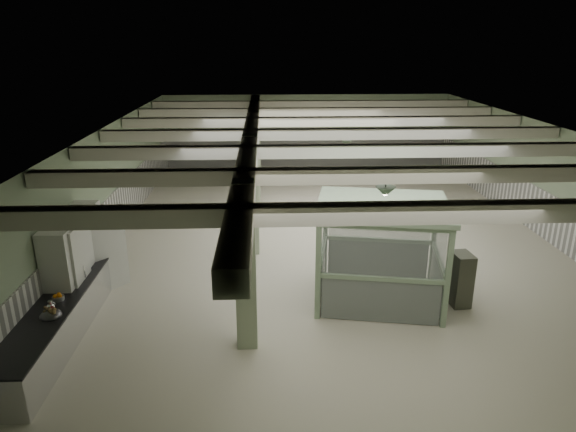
{
  "coord_description": "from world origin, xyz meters",
  "views": [
    {
      "loc": [
        -2.06,
        -15.48,
        6.15
      ],
      "look_at": [
        -1.44,
        -1.45,
        1.3
      ],
      "focal_mm": 32.0,
      "sensor_mm": 36.0,
      "label": 1
    }
  ],
  "objects_px": {
    "walkin_cooler": "(77,259)",
    "guard_booth": "(381,235)",
    "filing_cabinet": "(460,279)",
    "prep_counter": "(59,320)"
  },
  "relations": [
    {
      "from": "prep_counter",
      "to": "guard_booth",
      "type": "bearing_deg",
      "value": 12.11
    },
    {
      "from": "prep_counter",
      "to": "walkin_cooler",
      "type": "height_order",
      "value": "walkin_cooler"
    },
    {
      "from": "prep_counter",
      "to": "filing_cabinet",
      "type": "relative_size",
      "value": 3.98
    },
    {
      "from": "guard_booth",
      "to": "filing_cabinet",
      "type": "height_order",
      "value": "guard_booth"
    },
    {
      "from": "walkin_cooler",
      "to": "filing_cabinet",
      "type": "height_order",
      "value": "walkin_cooler"
    },
    {
      "from": "guard_booth",
      "to": "walkin_cooler",
      "type": "bearing_deg",
      "value": -170.25
    },
    {
      "from": "walkin_cooler",
      "to": "guard_booth",
      "type": "distance_m",
      "value": 7.34
    },
    {
      "from": "guard_booth",
      "to": "filing_cabinet",
      "type": "distance_m",
      "value": 2.2
    },
    {
      "from": "walkin_cooler",
      "to": "guard_booth",
      "type": "relative_size",
      "value": 0.72
    },
    {
      "from": "prep_counter",
      "to": "walkin_cooler",
      "type": "xyz_separation_m",
      "value": [
        -0.08,
        1.64,
        0.7
      ]
    }
  ]
}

